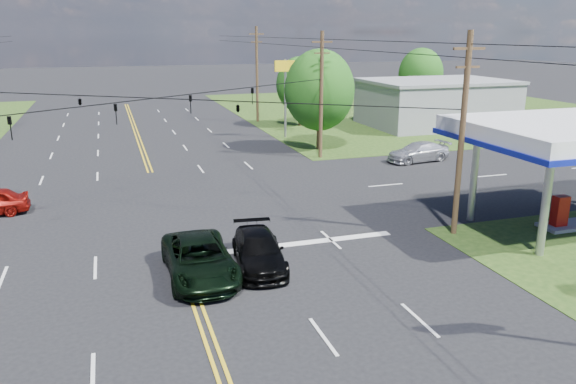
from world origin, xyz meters
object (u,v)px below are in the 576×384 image
object	(u,v)px
pole_se	(462,133)
tree_far_r	(421,74)
retail_ne	(436,104)
tree_right_a	(319,90)
tree_right_b	(300,85)
suv_black	(259,251)
pole_right_far	(257,73)
pole_ne	(321,94)
pickup_dkgreen	(199,259)

from	to	relation	value
pole_se	tree_far_r	world-z (taller)	pole_se
tree_far_r	retail_ne	bearing A→B (deg)	-111.80
pole_se	tree_right_a	world-z (taller)	pole_se
tree_right_b	suv_black	world-z (taller)	tree_right_b
pole_se	tree_right_b	xyz separation A→B (m)	(3.50, 33.00, -0.70)
retail_ne	pole_se	bearing A→B (deg)	-120.38
pole_right_far	suv_black	world-z (taller)	pole_right_far
tree_right_b	suv_black	xyz separation A→B (m)	(-13.50, -33.93, -3.52)
tree_far_r	tree_right_a	bearing A→B (deg)	-138.01
pole_ne	tree_right_a	size ratio (longest dim) A/B	1.16
pole_se	pole_right_far	xyz separation A→B (m)	(0.00, 37.00, 0.25)
retail_ne	pole_right_far	bearing A→B (deg)	154.80
pickup_dkgreen	suv_black	world-z (taller)	pickup_dkgreen
pole_right_far	suv_black	distance (m)	39.48
retail_ne	pole_ne	distance (m)	20.43
suv_black	pole_se	bearing A→B (deg)	12.40
tree_far_r	pickup_dkgreen	xyz separation A→B (m)	(-33.50, -40.22, -3.77)
pole_ne	suv_black	world-z (taller)	pole_ne
pole_right_far	suv_black	size ratio (longest dim) A/B	2.09
pole_ne	pickup_dkgreen	world-z (taller)	pole_ne
pole_right_far	pickup_dkgreen	size ratio (longest dim) A/B	1.81
tree_right_b	pickup_dkgreen	distance (m)	37.93
pole_ne	pickup_dkgreen	distance (m)	23.30
pickup_dkgreen	retail_ne	bearing A→B (deg)	45.49
pole_ne	pickup_dkgreen	bearing A→B (deg)	-123.04
tree_right_a	tree_far_r	distance (m)	26.91
tree_right_a	tree_right_b	distance (m)	12.27
tree_right_a	tree_far_r	bearing A→B (deg)	41.99
tree_far_r	suv_black	bearing A→B (deg)	-127.83
pole_se	pole_ne	xyz separation A→B (m)	(0.00, 18.00, 0.00)
retail_ne	pole_right_far	size ratio (longest dim) A/B	1.40
pole_se	tree_far_r	bearing A→B (deg)	61.70
tree_right_b	suv_black	size ratio (longest dim) A/B	1.48
retail_ne	pole_se	size ratio (longest dim) A/B	1.47
retail_ne	tree_right_b	xyz separation A→B (m)	(-13.50, 4.00, 2.02)
tree_far_r	pickup_dkgreen	bearing A→B (deg)	-129.79
pole_right_far	tree_right_b	size ratio (longest dim) A/B	1.41
retail_ne	tree_right_b	size ratio (longest dim) A/B	1.98
retail_ne	tree_right_a	bearing A→B (deg)	-153.43
retail_ne	pole_right_far	world-z (taller)	pole_right_far
tree_right_a	retail_ne	bearing A→B (deg)	26.57
pole_ne	suv_black	xyz separation A→B (m)	(-10.00, -18.93, -4.22)
tree_right_a	tree_right_b	xyz separation A→B (m)	(2.50, 12.00, -0.65)
pole_se	pole_right_far	size ratio (longest dim) A/B	0.95
retail_ne	tree_far_r	size ratio (longest dim) A/B	1.83
pole_right_far	tree_right_a	xyz separation A→B (m)	(1.00, -16.00, -0.30)
tree_right_a	tree_far_r	size ratio (longest dim) A/B	1.07
pickup_dkgreen	tree_far_r	bearing A→B (deg)	50.01
tree_right_a	tree_right_b	bearing A→B (deg)	78.23
retail_ne	pole_se	world-z (taller)	pole_se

